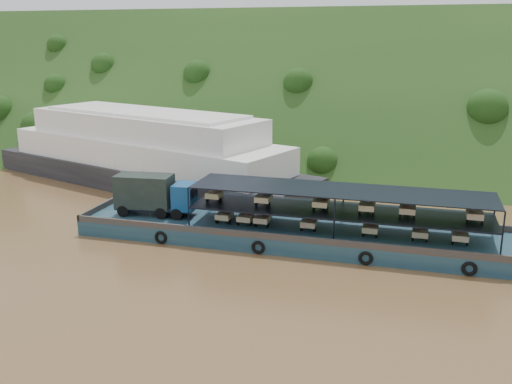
# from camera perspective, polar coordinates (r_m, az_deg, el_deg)

# --- Properties ---
(ground) EXTENTS (160.00, 160.00, 0.00)m
(ground) POSITION_cam_1_polar(r_m,az_deg,el_deg) (45.86, 1.38, -4.99)
(ground) COLOR brown
(ground) RESTS_ON ground
(hillside) EXTENTS (140.00, 39.60, 39.60)m
(hillside) POSITION_cam_1_polar(r_m,az_deg,el_deg) (80.01, 7.90, 3.62)
(hillside) COLOR #1B3513
(hillside) RESTS_ON ground
(cargo_barge) EXTENTS (35.00, 7.18, 4.64)m
(cargo_barge) POSITION_cam_1_polar(r_m,az_deg,el_deg) (45.87, 2.56, -3.46)
(cargo_barge) COLOR #142E46
(cargo_barge) RESTS_ON ground
(passenger_ferry) EXTENTS (41.36, 22.62, 8.16)m
(passenger_ferry) POSITION_cam_1_polar(r_m,az_deg,el_deg) (64.49, -10.94, 3.92)
(passenger_ferry) COLOR black
(passenger_ferry) RESTS_ON ground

